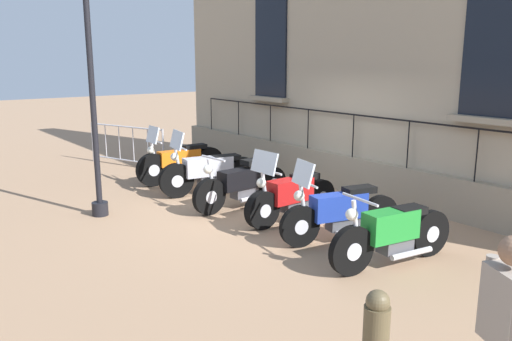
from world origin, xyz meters
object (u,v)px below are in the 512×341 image
object	(u,v)px
motorcycle_black	(242,184)
motorcycle_blue	(340,212)
lamppost	(90,58)
pedestrian_standing	(506,331)
motorcycle_red	(291,197)
motorcycle_orange	(181,162)
motorcycle_silver	(210,171)
motorcycle_green	(392,234)
crowd_barrier	(126,144)

from	to	relation	value
motorcycle_black	motorcycle_blue	bearing A→B (deg)	92.78
lamppost	pedestrian_standing	distance (m)	7.32
motorcycle_red	motorcycle_orange	bearing A→B (deg)	-88.97
motorcycle_silver	pedestrian_standing	size ratio (longest dim) A/B	1.36
motorcycle_black	motorcycle_green	world-z (taller)	motorcycle_black
motorcycle_green	pedestrian_standing	distance (m)	3.27
motorcycle_silver	pedestrian_standing	world-z (taller)	pedestrian_standing
motorcycle_silver	motorcycle_green	world-z (taller)	motorcycle_silver
motorcycle_blue	motorcycle_green	xyz separation A→B (m)	(0.15, 1.09, -0.00)
motorcycle_red	pedestrian_standing	bearing A→B (deg)	64.83
crowd_barrier	motorcycle_green	bearing A→B (deg)	90.89
motorcycle_black	motorcycle_green	distance (m)	3.45
motorcycle_red	motorcycle_blue	xyz separation A→B (m)	(0.04, 1.16, 0.02)
motorcycle_red	motorcycle_green	distance (m)	2.25
motorcycle_black	pedestrian_standing	bearing A→B (deg)	70.80
motorcycle_silver	motorcycle_red	size ratio (longest dim) A/B	1.10
motorcycle_black	lamppost	world-z (taller)	lamppost
motorcycle_silver	crowd_barrier	size ratio (longest dim) A/B	0.90
motorcycle_green	motorcycle_red	bearing A→B (deg)	-94.98
motorcycle_black	crowd_barrier	size ratio (longest dim) A/B	0.91
motorcycle_silver	pedestrian_standing	distance (m)	7.48
motorcycle_black	pedestrian_standing	size ratio (longest dim) A/B	1.38
lamppost	motorcycle_black	bearing A→B (deg)	154.38
motorcycle_green	lamppost	distance (m)	5.58
crowd_barrier	pedestrian_standing	size ratio (longest dim) A/B	1.52
motorcycle_black	crowd_barrier	distance (m)	4.79
motorcycle_orange	motorcycle_red	size ratio (longest dim) A/B	1.09
motorcycle_blue	motorcycle_black	bearing A→B (deg)	-87.22
pedestrian_standing	motorcycle_silver	bearing A→B (deg)	-106.60
motorcycle_red	motorcycle_green	xyz separation A→B (m)	(0.20, 2.24, 0.01)
lamppost	pedestrian_standing	xyz separation A→B (m)	(-0.22, 7.07, -1.85)
motorcycle_black	crowd_barrier	world-z (taller)	crowd_barrier
pedestrian_standing	motorcycle_black	bearing A→B (deg)	-109.20
motorcycle_orange	motorcycle_red	xyz separation A→B (m)	(-0.07, 3.65, -0.01)
motorcycle_blue	lamppost	world-z (taller)	lamppost
motorcycle_blue	motorcycle_green	bearing A→B (deg)	82.09
crowd_barrier	lamppost	bearing A→B (deg)	59.94
motorcycle_orange	lamppost	world-z (taller)	lamppost
motorcycle_red	motorcycle_blue	world-z (taller)	motorcycle_blue
motorcycle_silver	motorcycle_blue	size ratio (longest dim) A/B	1.07
motorcycle_black	pedestrian_standing	world-z (taller)	pedestrian_standing
motorcycle_black	motorcycle_blue	world-z (taller)	motorcycle_blue
motorcycle_orange	lamppost	distance (m)	3.57
motorcycle_blue	pedestrian_standing	world-z (taller)	pedestrian_standing
motorcycle_red	motorcycle_green	size ratio (longest dim) A/B	0.95
motorcycle_black	lamppost	bearing A→B (deg)	-25.62
motorcycle_silver	motorcycle_black	size ratio (longest dim) A/B	0.99
motorcycle_silver	motorcycle_green	xyz separation A→B (m)	(0.09, 4.64, -0.02)
motorcycle_red	crowd_barrier	xyz separation A→B (m)	(0.32, -6.00, 0.14)
motorcycle_black	motorcycle_green	size ratio (longest dim) A/B	1.06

